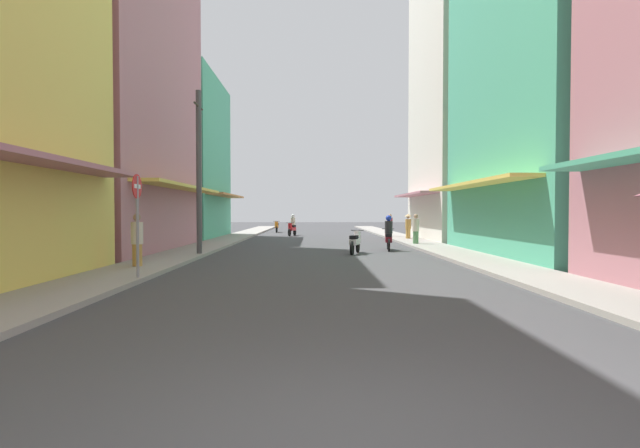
{
  "coord_description": "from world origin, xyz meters",
  "views": [
    {
      "loc": [
        -0.3,
        -3.2,
        1.72
      ],
      "look_at": [
        0.07,
        20.69,
        1.11
      ],
      "focal_mm": 26.24,
      "sensor_mm": 36.0,
      "label": 1
    }
  ],
  "objects_px": {
    "motorbike_orange": "(277,226)",
    "motorbike_maroon": "(389,235)",
    "motorbike_white": "(355,241)",
    "pedestrian_far": "(137,242)",
    "pedestrian_midway": "(416,230)",
    "street_sign_no_entry": "(137,212)",
    "pedestrian_crossing": "(390,226)",
    "pedestrian_foreground": "(408,225)",
    "motorbike_red": "(292,226)",
    "utility_pole": "(199,172)"
  },
  "relations": [
    {
      "from": "pedestrian_midway",
      "to": "motorbike_maroon",
      "type": "bearing_deg",
      "value": -123.34
    },
    {
      "from": "pedestrian_far",
      "to": "pedestrian_midway",
      "type": "bearing_deg",
      "value": 42.92
    },
    {
      "from": "motorbike_maroon",
      "to": "pedestrian_crossing",
      "type": "relative_size",
      "value": 1.13
    },
    {
      "from": "pedestrian_far",
      "to": "pedestrian_midway",
      "type": "xyz_separation_m",
      "value": [
        10.44,
        9.71,
        -0.03
      ]
    },
    {
      "from": "pedestrian_foreground",
      "to": "pedestrian_crossing",
      "type": "bearing_deg",
      "value": 103.64
    },
    {
      "from": "pedestrian_midway",
      "to": "pedestrian_crossing",
      "type": "bearing_deg",
      "value": 90.93
    },
    {
      "from": "motorbike_orange",
      "to": "pedestrian_midway",
      "type": "height_order",
      "value": "pedestrian_midway"
    },
    {
      "from": "pedestrian_crossing",
      "to": "motorbike_red",
      "type": "bearing_deg",
      "value": 156.19
    },
    {
      "from": "motorbike_orange",
      "to": "street_sign_no_entry",
      "type": "relative_size",
      "value": 0.68
    },
    {
      "from": "pedestrian_foreground",
      "to": "street_sign_no_entry",
      "type": "relative_size",
      "value": 0.61
    },
    {
      "from": "motorbike_red",
      "to": "street_sign_no_entry",
      "type": "height_order",
      "value": "street_sign_no_entry"
    },
    {
      "from": "motorbike_white",
      "to": "pedestrian_foreground",
      "type": "xyz_separation_m",
      "value": [
        4.01,
        8.87,
        0.41
      ]
    },
    {
      "from": "motorbike_red",
      "to": "pedestrian_foreground",
      "type": "bearing_deg",
      "value": -37.72
    },
    {
      "from": "pedestrian_far",
      "to": "pedestrian_crossing",
      "type": "xyz_separation_m",
      "value": [
        10.32,
        16.92,
        -0.04
      ]
    },
    {
      "from": "pedestrian_far",
      "to": "pedestrian_crossing",
      "type": "relative_size",
      "value": 1.05
    },
    {
      "from": "motorbike_orange",
      "to": "pedestrian_midway",
      "type": "relative_size",
      "value": 1.12
    },
    {
      "from": "motorbike_orange",
      "to": "motorbike_white",
      "type": "distance_m",
      "value": 20.82
    },
    {
      "from": "motorbike_orange",
      "to": "motorbike_white",
      "type": "relative_size",
      "value": 1.03
    },
    {
      "from": "pedestrian_foreground",
      "to": "motorbike_white",
      "type": "bearing_deg",
      "value": -114.32
    },
    {
      "from": "motorbike_orange",
      "to": "pedestrian_crossing",
      "type": "bearing_deg",
      "value": -46.72
    },
    {
      "from": "motorbike_maroon",
      "to": "street_sign_no_entry",
      "type": "xyz_separation_m",
      "value": [
        -7.68,
        -9.32,
        1.01
      ]
    },
    {
      "from": "motorbike_red",
      "to": "street_sign_no_entry",
      "type": "xyz_separation_m",
      "value": [
        -2.8,
        -22.25,
        1.01
      ]
    },
    {
      "from": "pedestrian_foreground",
      "to": "utility_pole",
      "type": "bearing_deg",
      "value": -135.38
    },
    {
      "from": "motorbike_orange",
      "to": "motorbike_red",
      "type": "height_order",
      "value": "motorbike_red"
    },
    {
      "from": "motorbike_maroon",
      "to": "pedestrian_foreground",
      "type": "distance_m",
      "value": 7.7
    },
    {
      "from": "motorbike_maroon",
      "to": "street_sign_no_entry",
      "type": "height_order",
      "value": "street_sign_no_entry"
    },
    {
      "from": "motorbike_white",
      "to": "pedestrian_far",
      "type": "bearing_deg",
      "value": -142.46
    },
    {
      "from": "pedestrian_midway",
      "to": "pedestrian_foreground",
      "type": "height_order",
      "value": "pedestrian_foreground"
    },
    {
      "from": "motorbike_white",
      "to": "pedestrian_foreground",
      "type": "relative_size",
      "value": 1.09
    },
    {
      "from": "motorbike_maroon",
      "to": "utility_pole",
      "type": "bearing_deg",
      "value": -160.81
    },
    {
      "from": "utility_pole",
      "to": "pedestrian_far",
      "type": "bearing_deg",
      "value": -101.0
    },
    {
      "from": "motorbike_red",
      "to": "pedestrian_foreground",
      "type": "relative_size",
      "value": 1.09
    },
    {
      "from": "motorbike_orange",
      "to": "motorbike_maroon",
      "type": "distance_m",
      "value": 19.78
    },
    {
      "from": "motorbike_red",
      "to": "pedestrian_crossing",
      "type": "relative_size",
      "value": 1.11
    },
    {
      "from": "pedestrian_foreground",
      "to": "pedestrian_far",
      "type": "bearing_deg",
      "value": -127.65
    },
    {
      "from": "motorbike_red",
      "to": "pedestrian_midway",
      "type": "relative_size",
      "value": 1.09
    },
    {
      "from": "motorbike_red",
      "to": "utility_pole",
      "type": "distance_m",
      "value": 16.11
    },
    {
      "from": "motorbike_white",
      "to": "pedestrian_foreground",
      "type": "bearing_deg",
      "value": 65.68
    },
    {
      "from": "motorbike_maroon",
      "to": "pedestrian_far",
      "type": "height_order",
      "value": "pedestrian_far"
    },
    {
      "from": "motorbike_orange",
      "to": "pedestrian_far",
      "type": "xyz_separation_m",
      "value": [
        -2.14,
        -25.61,
        0.34
      ]
    },
    {
      "from": "pedestrian_midway",
      "to": "motorbike_red",
      "type": "bearing_deg",
      "value": 123.55
    },
    {
      "from": "motorbike_red",
      "to": "pedestrian_crossing",
      "type": "bearing_deg",
      "value": -23.81
    },
    {
      "from": "motorbike_maroon",
      "to": "motorbike_red",
      "type": "bearing_deg",
      "value": 110.67
    },
    {
      "from": "motorbike_white",
      "to": "pedestrian_midway",
      "type": "distance_m",
      "value": 5.58
    },
    {
      "from": "pedestrian_crossing",
      "to": "utility_pole",
      "type": "xyz_separation_m",
      "value": [
        -9.5,
        -12.72,
        2.47
      ]
    },
    {
      "from": "motorbike_white",
      "to": "pedestrian_crossing",
      "type": "distance_m",
      "value": 12.05
    },
    {
      "from": "pedestrian_crossing",
      "to": "motorbike_orange",
      "type": "bearing_deg",
      "value": 133.28
    },
    {
      "from": "utility_pole",
      "to": "pedestrian_crossing",
      "type": "bearing_deg",
      "value": 53.24
    },
    {
      "from": "pedestrian_far",
      "to": "street_sign_no_entry",
      "type": "height_order",
      "value": "street_sign_no_entry"
    },
    {
      "from": "street_sign_no_entry",
      "to": "motorbike_white",
      "type": "bearing_deg",
      "value": 52.09
    }
  ]
}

